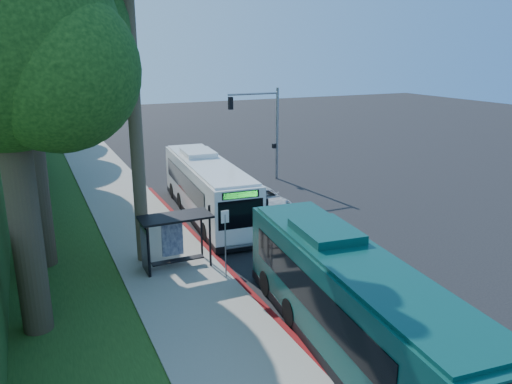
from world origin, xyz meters
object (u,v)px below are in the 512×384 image
white_bus (207,187)px  teal_bus (351,301)px  pickup (263,200)px  bus_shelter (170,231)px

white_bus → teal_bus: teal_bus is taller
white_bus → pickup: 3.69m
white_bus → pickup: (3.50, -0.40, -1.11)m
teal_bus → pickup: teal_bus is taller
white_bus → teal_bus: (-0.51, -15.36, 0.03)m
bus_shelter → teal_bus: teal_bus is taller
white_bus → teal_bus: 15.37m
bus_shelter → pickup: bearing=38.7°
bus_shelter → teal_bus: 9.57m
white_bus → bus_shelter: bearing=-117.8°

